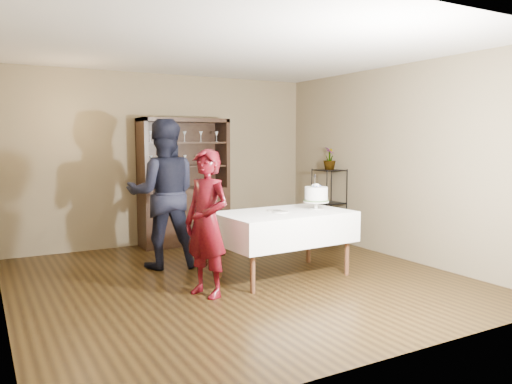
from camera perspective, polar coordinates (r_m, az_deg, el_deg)
floor at (r=6.07m, az=-2.09°, el=-9.94°), size 5.00×5.00×0.00m
ceiling at (r=5.93m, az=-2.19°, el=16.03°), size 5.00×5.00×0.00m
back_wall at (r=8.15m, az=-10.23°, el=3.67°), size 5.00×0.02×2.70m
wall_right at (r=7.33m, az=15.53°, el=3.30°), size 0.02×5.00×2.70m
china_hutch at (r=8.04m, az=-8.21°, el=-1.23°), size 1.40×0.48×2.00m
plant_etagere at (r=8.15m, az=8.33°, el=-1.23°), size 0.42×0.42×1.20m
cake_table at (r=6.09m, az=3.21°, el=-4.02°), size 1.64×1.06×0.80m
woman at (r=5.33m, az=-5.67°, el=-3.56°), size 0.56×0.67×1.57m
man at (r=6.59m, az=-10.56°, el=-0.20°), size 1.11×0.97×1.93m
cake at (r=6.30m, az=6.89°, el=-0.36°), size 0.35×0.35×0.44m
plate_near at (r=6.00m, az=2.81°, el=-2.28°), size 0.24×0.24×0.01m
plate_far at (r=6.10m, az=2.07°, el=-2.13°), size 0.21×0.21×0.01m
potted_plant at (r=8.06m, az=8.41°, el=3.81°), size 0.29×0.29×0.36m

